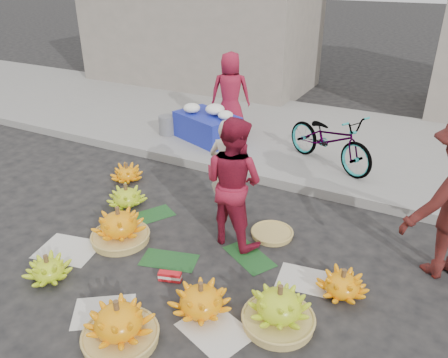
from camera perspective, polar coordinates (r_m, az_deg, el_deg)
The scene contains 22 objects.
ground at distance 5.31m, azimuth -5.03°, elevation -9.68°, with size 80.00×80.00×0.00m, color black.
curb at distance 6.95m, azimuth 4.68°, elevation 0.34°, with size 40.00×0.25×0.15m, color gray.
sidewalk at distance 8.77m, azimuth 10.20°, elevation 5.59°, with size 40.00×4.00×0.12m, color gray.
building_left at distance 12.57m, azimuth -3.14°, elevation 21.29°, with size 6.00×3.00×4.00m, color gray.
newspaper_scatter at distance 4.81m, azimuth -10.30°, elevation -14.52°, with size 3.20×1.80×0.00m, color silver, non-canonical shape.
banana_leaves at distance 5.49m, azimuth -4.80°, elevation -8.27°, with size 2.00×1.00×0.00m, color #15411C, non-canonical shape.
banana_bunch_0 at distance 5.55m, azimuth -13.52°, elevation -6.04°, with size 0.76×0.76×0.48m.
banana_bunch_1 at distance 5.21m, azimuth -21.99°, elevation -10.81°, with size 0.62×0.62×0.31m.
banana_bunch_2 at distance 4.24m, azimuth -13.57°, elevation -17.94°, with size 0.75×0.75×0.47m.
banana_bunch_3 at distance 4.43m, azimuth -3.01°, elevation -15.46°, with size 0.78×0.78×0.37m.
banana_bunch_4 at distance 4.32m, azimuth 7.20°, elevation -16.37°, with size 0.68×0.68×0.47m.
banana_bunch_5 at distance 4.80m, azimuth 15.18°, elevation -13.10°, with size 0.65×0.65×0.32m.
banana_bunch_6 at distance 6.35m, azimuth -12.61°, elevation -2.20°, with size 0.67×0.67×0.34m.
banana_bunch_7 at distance 7.09m, azimuth -12.56°, elevation 0.77°, with size 0.57×0.57×0.30m.
basket_spare at distance 5.62m, azimuth 6.30°, elevation -7.11°, with size 0.51×0.51×0.06m, color #B09149.
incense_stack at distance 4.90m, azimuth -7.08°, elevation -12.48°, with size 0.25×0.08×0.10m, color red.
vendor_cream at distance 5.62m, azimuth 0.52°, elevation 1.01°, with size 0.52×0.34×1.42m, color beige.
vendor_red at distance 5.13m, azimuth 1.23°, elevation -0.45°, with size 0.78×0.61×1.60m, color maroon.
flower_table at distance 8.20m, azimuth -2.19°, elevation 7.05°, with size 1.35×1.09×0.68m.
grey_bucket at distance 8.56m, azimuth -7.42°, elevation 6.99°, with size 0.32×0.32×0.36m, color slate.
flower_vendor at distance 8.49m, azimuth 0.85°, elevation 11.19°, with size 0.75×0.49×1.54m, color maroon.
bicycle at distance 7.25m, azimuth 13.66°, elevation 5.09°, with size 1.72×0.60×0.91m, color gray.
Camera 1 is at (2.40, -3.56, 3.12)m, focal length 35.00 mm.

